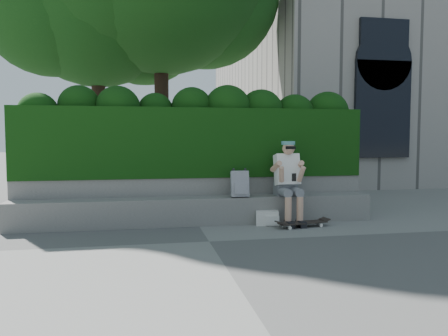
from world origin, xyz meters
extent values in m
plane|color=slate|center=(0.00, 0.00, 0.00)|extent=(80.00, 80.00, 0.00)
cube|color=gray|center=(0.00, 1.25, 0.23)|extent=(6.00, 0.45, 0.45)
cube|color=gray|center=(0.00, 1.73, 0.38)|extent=(6.00, 0.50, 0.75)
cube|color=black|center=(0.00, 1.95, 1.35)|extent=(6.00, 1.00, 1.20)
cylinder|color=black|center=(-0.37, 5.79, 1.75)|extent=(0.37, 0.37, 3.51)
cylinder|color=black|center=(-2.01, 6.22, 1.49)|extent=(0.36, 0.36, 2.99)
cube|color=slate|center=(1.51, 1.20, 0.56)|extent=(0.36, 0.26, 0.22)
cube|color=white|center=(1.51, 1.13, 0.90)|extent=(0.40, 0.32, 0.55)
sphere|color=tan|center=(1.51, 1.06, 1.26)|extent=(0.21, 0.21, 0.21)
cylinder|color=teal|center=(1.51, 1.08, 1.35)|extent=(0.23, 0.23, 0.06)
cube|color=black|center=(1.51, 0.78, 0.80)|extent=(0.07, 0.02, 0.13)
cylinder|color=tan|center=(1.41, 0.76, 0.24)|extent=(0.11, 0.11, 0.47)
cylinder|color=tan|center=(1.61, 0.76, 0.24)|extent=(0.11, 0.11, 0.47)
cube|color=black|center=(1.41, 0.70, 0.05)|extent=(0.10, 0.26, 0.10)
cube|color=black|center=(1.61, 0.70, 0.05)|extent=(0.10, 0.26, 0.10)
cube|color=black|center=(1.63, 0.67, 0.08)|extent=(0.84, 0.35, 0.02)
cylinder|color=silver|center=(1.36, 0.54, 0.03)|extent=(0.06, 0.04, 0.06)
cylinder|color=silver|center=(1.33, 0.71, 0.03)|extent=(0.06, 0.04, 0.06)
cylinder|color=silver|center=(1.92, 0.64, 0.03)|extent=(0.06, 0.04, 0.06)
cylinder|color=silver|center=(1.89, 0.81, 0.03)|extent=(0.06, 0.04, 0.06)
cube|color=#B1B1B6|center=(0.70, 1.15, 0.67)|extent=(0.31, 0.19, 0.43)
cube|color=silver|center=(1.12, 0.97, 0.12)|extent=(0.42, 0.34, 0.24)
camera|label=1|loc=(-0.91, -5.90, 1.44)|focal=35.00mm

